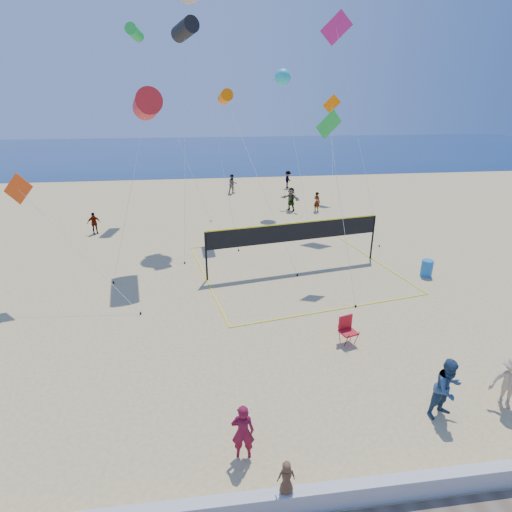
{
  "coord_description": "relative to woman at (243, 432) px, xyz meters",
  "views": [
    {
      "loc": [
        -2.41,
        -9.09,
        8.73
      ],
      "look_at": [
        -0.96,
        2.0,
        4.24
      ],
      "focal_mm": 28.0,
      "sensor_mm": 36.0,
      "label": 1
    }
  ],
  "objects": [
    {
      "name": "ground",
      "position": [
        1.74,
        1.37,
        -0.82
      ],
      "size": [
        120.0,
        120.0,
        0.0
      ],
      "primitive_type": "plane",
      "color": "#DAB97B",
      "rests_on": "ground"
    },
    {
      "name": "ocean",
      "position": [
        1.74,
        63.37,
        -0.8
      ],
      "size": [
        140.0,
        50.0,
        0.03
      ],
      "primitive_type": "cube",
      "color": "navy",
      "rests_on": "ground"
    },
    {
      "name": "seawall",
      "position": [
        1.74,
        -1.63,
        -0.52
      ],
      "size": [
        32.0,
        0.3,
        0.6
      ],
      "primitive_type": "cube",
      "color": "silver",
      "rests_on": "ground"
    },
    {
      "name": "woman",
      "position": [
        0.0,
        0.0,
        0.0
      ],
      "size": [
        0.63,
        0.45,
        1.63
      ],
      "primitive_type": "imported",
      "rotation": [
        0.0,
        0.0,
        3.04
      ],
      "color": "maroon",
      "rests_on": "ground"
    },
    {
      "name": "toddler",
      "position": [
        0.8,
        -1.6,
        0.21
      ],
      "size": [
        0.42,
        0.27,
        0.84
      ],
      "primitive_type": "imported",
      "rotation": [
        0.0,
        0.0,
        3.16
      ],
      "color": "brown",
      "rests_on": "seawall"
    },
    {
      "name": "bystander_a",
      "position": [
        5.97,
        0.68,
        0.14
      ],
      "size": [
        1.09,
        0.95,
        1.9
      ],
      "primitive_type": "imported",
      "rotation": [
        0.0,
        0.0,
        0.28
      ],
      "color": "navy",
      "rests_on": "ground"
    },
    {
      "name": "bystander_b",
      "position": [
        8.03,
        0.76,
        0.04
      ],
      "size": [
        1.26,
        0.99,
        1.71
      ],
      "primitive_type": "imported",
      "rotation": [
        0.0,
        0.0,
        -0.37
      ],
      "color": "tan",
      "rests_on": "ground"
    },
    {
      "name": "far_person_0",
      "position": [
        -8.22,
        19.43,
        -0.07
      ],
      "size": [
        0.94,
        0.65,
        1.48
      ],
      "primitive_type": "imported",
      "rotation": [
        0.0,
        0.0,
        0.37
      ],
      "color": "gray",
      "rests_on": "ground"
    },
    {
      "name": "far_person_1",
      "position": [
        6.28,
        23.45,
        0.14
      ],
      "size": [
        1.66,
        1.65,
        1.92
      ],
      "primitive_type": "imported",
      "rotation": [
        0.0,
        0.0,
        -0.78
      ],
      "color": "gray",
      "rests_on": "ground"
    },
    {
      "name": "far_person_2",
      "position": [
        8.32,
        22.98,
        -0.01
      ],
      "size": [
        0.65,
        0.7,
        1.61
      ],
      "primitive_type": "imported",
      "rotation": [
        0.0,
        0.0,
        2.19
      ],
      "color": "gray",
      "rests_on": "ground"
    },
    {
      "name": "far_person_3",
      "position": [
        2.03,
        30.29,
        0.1
      ],
      "size": [
        1.04,
        0.89,
        1.84
      ],
      "primitive_type": "imported",
      "rotation": [
        0.0,
        0.0,
        0.24
      ],
      "color": "gray",
      "rests_on": "ground"
    },
    {
      "name": "far_person_4",
      "position": [
        7.82,
        32.04,
        0.05
      ],
      "size": [
        1.12,
        1.3,
        1.74
      ],
      "primitive_type": "imported",
      "rotation": [
        0.0,
        0.0,
        1.04
      ],
      "color": "gray",
      "rests_on": "ground"
    },
    {
      "name": "camp_chair",
      "position": [
        4.41,
        4.67,
        -0.2
      ],
      "size": [
        0.72,
        0.83,
        1.21
      ],
      "rotation": [
        0.0,
        0.0,
        0.29
      ],
      "color": "red",
      "rests_on": "ground"
    },
    {
      "name": "trash_barrel",
      "position": [
        10.6,
        9.96,
        -0.38
      ],
      "size": [
        0.71,
        0.71,
        0.87
      ],
      "primitive_type": "cylinder",
      "rotation": [
        0.0,
        0.0,
        0.26
      ],
      "color": "#1C6AB7",
      "rests_on": "ground"
    },
    {
      "name": "volleyball_net",
      "position": [
        3.97,
        11.82,
        0.99
      ],
      "size": [
        11.34,
        11.22,
        2.62
      ],
      "rotation": [
        0.0,
        0.0,
        0.18
      ],
      "color": "black",
      "rests_on": "ground"
    },
    {
      "name": "kite_0",
      "position": [
        -3.31,
        14.02,
        7.54
      ],
      "size": [
        3.09,
        4.55,
        9.18
      ],
      "rotation": [
        0.0,
        0.0,
        0.21
      ],
      "color": "red",
      "rests_on": "ground"
    },
    {
      "name": "kite_1",
      "position": [
        -1.35,
        19.25,
        11.55
      ],
      "size": [
        1.79,
        7.26,
        13.0
      ],
      "rotation": [
        0.0,
        0.0,
        0.42
      ],
      "color": "black",
      "rests_on": "ground"
    },
    {
      "name": "kite_2",
      "position": [
        0.89,
        18.74,
        7.87
      ],
      "size": [
        3.54,
        8.89,
        9.19
      ],
      "rotation": [
        0.0,
        0.0,
        0.1
      ],
      "color": "#FF7101",
      "rests_on": "ground"
    },
    {
      "name": "kite_3",
      "position": [
        -8.34,
        10.34,
        3.91
      ],
      "size": [
        5.73,
        2.94,
        5.75
      ],
      "rotation": [
        0.0,
        0.0,
        -0.1
      ],
      "color": "#DE420F",
      "rests_on": "ground"
    },
    {
      "name": "kite_4",
      "position": [
        5.38,
        11.31,
        6.16
      ],
      "size": [
        1.38,
        4.61,
        8.19
      ],
      "rotation": [
        0.0,
        0.0,
        0.42
      ],
      "color": "green",
      "rests_on": "ground"
    },
    {
      "name": "kite_5",
      "position": [
        8.39,
        20.53,
        11.48
      ],
      "size": [
        2.78,
        6.61,
        13.9
      ],
      "rotation": [
        0.0,
        0.0,
        0.03
      ],
      "color": "#C21E70",
      "rests_on": "ground"
    },
    {
      "name": "kite_7",
      "position": [
        5.66,
        24.95,
        9.27
      ],
      "size": [
        1.58,
        7.87,
        10.69
      ],
      "rotation": [
        0.0,
        0.0,
        -0.27
      ],
      "color": "#25C0C6",
      "rests_on": "ground"
    },
    {
      "name": "kite_8",
      "position": [
        -5.03,
        25.17,
        12.1
      ],
      "size": [
        5.33,
        5.07,
        13.47
      ],
      "rotation": [
        0.0,
        0.0,
        -0.15
      ],
      "color": "green",
      "rests_on": "ground"
    },
    {
      "name": "kite_9",
      "position": [
        10.49,
        27.46,
        6.8
      ],
      "size": [
        2.66,
        8.62,
        8.93
      ],
      "rotation": [
        0.0,
        0.0,
        -0.28
      ],
      "color": "#FF7101",
      "rests_on": "ground"
    }
  ]
}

